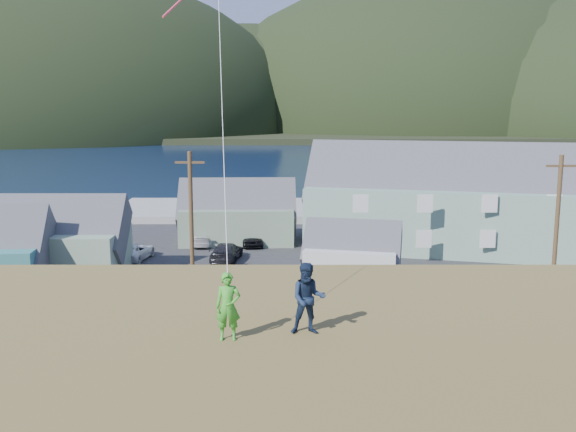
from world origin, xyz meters
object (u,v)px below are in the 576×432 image
object	(u,v)px
shed_palegreen_near	(57,241)
shed_white	(352,254)
shed_palegreen_far	(237,213)
kite_flyer_green	(228,306)
lodge	(496,202)
wharf	(230,210)
kite_flyer_navy	(308,298)

from	to	relation	value
shed_palegreen_near	shed_white	distance (m)	21.39
shed_palegreen_far	kite_flyer_green	world-z (taller)	kite_flyer_green
lodge	kite_flyer_green	world-z (taller)	lodge
wharf	lodge	world-z (taller)	lodge
shed_white	kite_flyer_green	distance (m)	31.32
lodge	shed_palegreen_far	size ratio (longest dim) A/B	3.09
wharf	lodge	xyz separation A→B (m)	(24.26, -19.53, 3.89)
shed_white	kite_flyer_green	world-z (taller)	kite_flyer_green
wharf	shed_white	world-z (taller)	shed_white
lodge	shed_white	distance (m)	16.43
wharf	kite_flyer_navy	bearing A→B (deg)	-83.15
shed_white	shed_palegreen_near	bearing A→B (deg)	-171.93
wharf	shed_palegreen_near	distance (m)	29.49
wharf	lodge	bearing A→B (deg)	-38.83
shed_palegreen_near	kite_flyer_navy	bearing A→B (deg)	-61.25
shed_palegreen_near	shed_palegreen_far	xyz separation A→B (m)	(12.21, 12.00, -0.01)
kite_flyer_green	kite_flyer_navy	xyz separation A→B (m)	(1.80, 0.40, 0.06)
kite_flyer_green	kite_flyer_navy	distance (m)	1.84
shed_palegreen_near	shed_white	size ratio (longest dim) A/B	1.32
shed_palegreen_near	kite_flyer_navy	xyz separation A→B (m)	(17.25, -31.39, 5.30)
shed_white	kite_flyer_navy	xyz separation A→B (m)	(-4.07, -29.80, 5.95)
lodge	kite_flyer_navy	distance (m)	43.17
wharf	shed_palegreen_far	world-z (taller)	shed_palegreen_far
lodge	shed_white	size ratio (longest dim) A/B	4.39
wharf	shed_palegreen_far	size ratio (longest dim) A/B	2.42
kite_flyer_green	shed_white	bearing A→B (deg)	76.04
shed_white	kite_flyer_green	xyz separation A→B (m)	(-5.87, -30.20, 5.89)
shed_palegreen_near	wharf	bearing A→B (deg)	69.72
wharf	shed_white	distance (m)	31.28
shed_palegreen_far	kite_flyer_green	size ratio (longest dim) A/B	6.96
shed_palegreen_near	shed_white	xyz separation A→B (m)	(21.32, -1.59, -0.64)
shed_palegreen_near	shed_white	world-z (taller)	shed_palegreen_near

